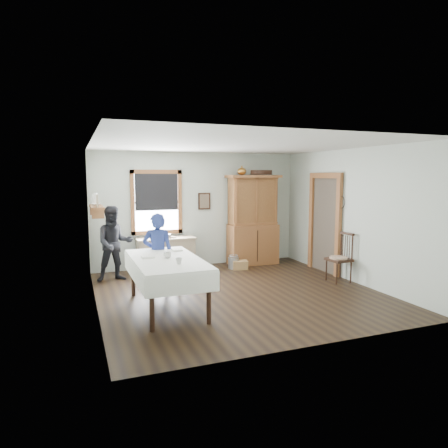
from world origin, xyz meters
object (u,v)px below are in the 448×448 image
object	(u,v)px
work_counter	(166,254)
pail	(233,263)
china_hutch	(253,220)
figure_dark	(114,246)
wicker_basket	(240,265)
woman_blue	(158,257)
spindle_chair	(339,257)
dining_table	(167,283)

from	to	relation	value
work_counter	pail	xyz separation A→B (m)	(1.51, -0.38, -0.24)
china_hutch	figure_dark	world-z (taller)	china_hutch
china_hutch	pail	xyz separation A→B (m)	(-0.64, -0.33, -0.95)
wicker_basket	woman_blue	bearing A→B (deg)	-149.77
pail	spindle_chair	bearing A→B (deg)	-49.50
china_hutch	dining_table	size ratio (longest dim) A/B	1.05
spindle_chair	figure_dark	bearing A→B (deg)	153.30
figure_dark	woman_blue	bearing A→B (deg)	-65.83
dining_table	figure_dark	distance (m)	2.21
spindle_chair	pail	distance (m)	2.44
dining_table	work_counter	bearing A→B (deg)	77.77
work_counter	china_hutch	bearing A→B (deg)	-0.89
dining_table	woman_blue	distance (m)	0.90
work_counter	spindle_chair	xyz separation A→B (m)	(3.08, -2.22, 0.13)
spindle_chair	china_hutch	bearing A→B (deg)	108.44
spindle_chair	figure_dark	xyz separation A→B (m)	(-4.26, 1.71, 0.21)
work_counter	dining_table	bearing A→B (deg)	-101.59
pail	woman_blue	bearing A→B (deg)	-146.03
work_counter	wicker_basket	bearing A→B (deg)	-16.60
work_counter	woman_blue	size ratio (longest dim) A/B	0.96
china_hutch	woman_blue	bearing A→B (deg)	-146.40
china_hutch	spindle_chair	size ratio (longest dim) A/B	2.14
work_counter	wicker_basket	distance (m)	1.72
dining_table	pail	bearing A→B (deg)	47.03
china_hutch	figure_dark	xyz separation A→B (m)	(-3.33, -0.45, -0.37)
figure_dark	work_counter	bearing A→B (deg)	20.32
spindle_chair	wicker_basket	bearing A→B (deg)	125.52
spindle_chair	figure_dark	world-z (taller)	figure_dark
woman_blue	figure_dark	bearing A→B (deg)	-47.52
pail	figure_dark	bearing A→B (deg)	-177.40
pail	work_counter	bearing A→B (deg)	165.73
dining_table	pail	world-z (taller)	dining_table
china_hutch	figure_dark	bearing A→B (deg)	-171.11
figure_dark	pail	bearing A→B (deg)	-0.34
dining_table	china_hutch	bearing A→B (deg)	43.24
figure_dark	spindle_chair	bearing A→B (deg)	-24.88
pail	wicker_basket	bearing A→B (deg)	-46.41
china_hutch	spindle_chair	distance (m)	2.42
pail	wicker_basket	distance (m)	0.17
pail	woman_blue	world-z (taller)	woman_blue
china_hutch	figure_dark	size ratio (longest dim) A/B	1.52
dining_table	wicker_basket	xyz separation A→B (m)	(2.19, 2.11, -0.31)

